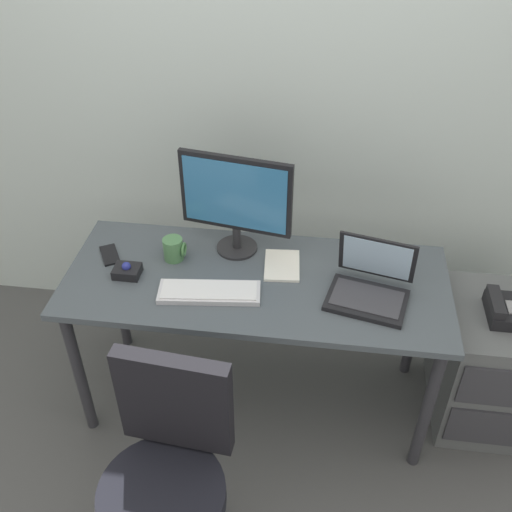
{
  "coord_description": "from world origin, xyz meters",
  "views": [
    {
      "loc": [
        0.25,
        -1.86,
        2.33
      ],
      "look_at": [
        0.0,
        0.0,
        0.88
      ],
      "focal_mm": 41.19,
      "sensor_mm": 36.0,
      "label": 1
    }
  ],
  "objects_px": {
    "trackball_mouse": "(127,271)",
    "cell_phone": "(110,255)",
    "file_cabinet": "(488,363)",
    "office_chair": "(169,486)",
    "desk_phone": "(507,310)",
    "laptop": "(370,284)",
    "keyboard": "(209,292)",
    "monitor_main": "(236,199)",
    "paper_notepad": "(282,265)",
    "coffee_mug": "(174,249)"
  },
  "relations": [
    {
      "from": "laptop",
      "to": "keyboard",
      "type": "bearing_deg",
      "value": -172.46
    },
    {
      "from": "desk_phone",
      "to": "cell_phone",
      "type": "relative_size",
      "value": 1.41
    },
    {
      "from": "file_cabinet",
      "to": "keyboard",
      "type": "xyz_separation_m",
      "value": [
        -1.23,
        -0.19,
        0.46
      ]
    },
    {
      "from": "monitor_main",
      "to": "paper_notepad",
      "type": "height_order",
      "value": "monitor_main"
    },
    {
      "from": "coffee_mug",
      "to": "cell_phone",
      "type": "relative_size",
      "value": 0.72
    },
    {
      "from": "file_cabinet",
      "to": "keyboard",
      "type": "bearing_deg",
      "value": -171.03
    },
    {
      "from": "office_chair",
      "to": "paper_notepad",
      "type": "relative_size",
      "value": 4.45
    },
    {
      "from": "trackball_mouse",
      "to": "cell_phone",
      "type": "bearing_deg",
      "value": 134.92
    },
    {
      "from": "file_cabinet",
      "to": "trackball_mouse",
      "type": "distance_m",
      "value": 1.66
    },
    {
      "from": "desk_phone",
      "to": "file_cabinet",
      "type": "bearing_deg",
      "value": 63.22
    },
    {
      "from": "file_cabinet",
      "to": "desk_phone",
      "type": "relative_size",
      "value": 3.11
    },
    {
      "from": "file_cabinet",
      "to": "trackball_mouse",
      "type": "xyz_separation_m",
      "value": [
        -1.59,
        -0.12,
        0.47
      ]
    },
    {
      "from": "file_cabinet",
      "to": "paper_notepad",
      "type": "distance_m",
      "value": 1.06
    },
    {
      "from": "file_cabinet",
      "to": "keyboard",
      "type": "height_order",
      "value": "keyboard"
    },
    {
      "from": "trackball_mouse",
      "to": "office_chair",
      "type": "bearing_deg",
      "value": -65.55
    },
    {
      "from": "monitor_main",
      "to": "office_chair",
      "type": "bearing_deg",
      "value": -95.72
    },
    {
      "from": "office_chair",
      "to": "trackball_mouse",
      "type": "bearing_deg",
      "value": 114.45
    },
    {
      "from": "office_chair",
      "to": "cell_phone",
      "type": "relative_size",
      "value": 6.52
    },
    {
      "from": "cell_phone",
      "to": "office_chair",
      "type": "bearing_deg",
      "value": -91.24
    },
    {
      "from": "coffee_mug",
      "to": "paper_notepad",
      "type": "distance_m",
      "value": 0.47
    },
    {
      "from": "desk_phone",
      "to": "laptop",
      "type": "height_order",
      "value": "laptop"
    },
    {
      "from": "file_cabinet",
      "to": "monitor_main",
      "type": "relative_size",
      "value": 1.29
    },
    {
      "from": "file_cabinet",
      "to": "trackball_mouse",
      "type": "relative_size",
      "value": 5.65
    },
    {
      "from": "office_chair",
      "to": "paper_notepad",
      "type": "distance_m",
      "value": 0.98
    },
    {
      "from": "office_chair",
      "to": "desk_phone",
      "type": "bearing_deg",
      "value": 33.38
    },
    {
      "from": "keyboard",
      "to": "coffee_mug",
      "type": "xyz_separation_m",
      "value": [
        -0.19,
        0.21,
        0.04
      ]
    },
    {
      "from": "monitor_main",
      "to": "trackball_mouse",
      "type": "height_order",
      "value": "monitor_main"
    },
    {
      "from": "file_cabinet",
      "to": "keyboard",
      "type": "distance_m",
      "value": 1.32
    },
    {
      "from": "monitor_main",
      "to": "file_cabinet",
      "type": "bearing_deg",
      "value": -6.03
    },
    {
      "from": "keyboard",
      "to": "laptop",
      "type": "xyz_separation_m",
      "value": [
        0.64,
        0.08,
        0.04
      ]
    },
    {
      "from": "monitor_main",
      "to": "trackball_mouse",
      "type": "distance_m",
      "value": 0.54
    },
    {
      "from": "keyboard",
      "to": "desk_phone",
      "type": "bearing_deg",
      "value": 8.27
    },
    {
      "from": "monitor_main",
      "to": "trackball_mouse",
      "type": "relative_size",
      "value": 4.39
    },
    {
      "from": "paper_notepad",
      "to": "keyboard",
      "type": "bearing_deg",
      "value": -141.42
    },
    {
      "from": "office_chair",
      "to": "trackball_mouse",
      "type": "relative_size",
      "value": 8.42
    },
    {
      "from": "desk_phone",
      "to": "office_chair",
      "type": "bearing_deg",
      "value": -146.62
    },
    {
      "from": "paper_notepad",
      "to": "trackball_mouse",
      "type": "bearing_deg",
      "value": -167.5
    },
    {
      "from": "cell_phone",
      "to": "keyboard",
      "type": "bearing_deg",
      "value": -51.13
    },
    {
      "from": "monitor_main",
      "to": "coffee_mug",
      "type": "relative_size",
      "value": 4.74
    },
    {
      "from": "file_cabinet",
      "to": "cell_phone",
      "type": "bearing_deg",
      "value": 179.99
    },
    {
      "from": "office_chair",
      "to": "monitor_main",
      "type": "relative_size",
      "value": 1.92
    },
    {
      "from": "office_chair",
      "to": "paper_notepad",
      "type": "xyz_separation_m",
      "value": [
        0.31,
        0.87,
        0.34
      ]
    },
    {
      "from": "desk_phone",
      "to": "coffee_mug",
      "type": "relative_size",
      "value": 1.97
    },
    {
      "from": "monitor_main",
      "to": "paper_notepad",
      "type": "xyz_separation_m",
      "value": [
        0.21,
        -0.1,
        -0.25
      ]
    },
    {
      "from": "file_cabinet",
      "to": "desk_phone",
      "type": "xyz_separation_m",
      "value": [
        -0.01,
        -0.02,
        0.35
      ]
    },
    {
      "from": "monitor_main",
      "to": "coffee_mug",
      "type": "distance_m",
      "value": 0.35
    },
    {
      "from": "file_cabinet",
      "to": "paper_notepad",
      "type": "height_order",
      "value": "paper_notepad"
    },
    {
      "from": "keyboard",
      "to": "cell_phone",
      "type": "bearing_deg",
      "value": 158.05
    },
    {
      "from": "monitor_main",
      "to": "keyboard",
      "type": "bearing_deg",
      "value": -101.07
    },
    {
      "from": "office_chair",
      "to": "file_cabinet",
      "type": "bearing_deg",
      "value": 33.72
    }
  ]
}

